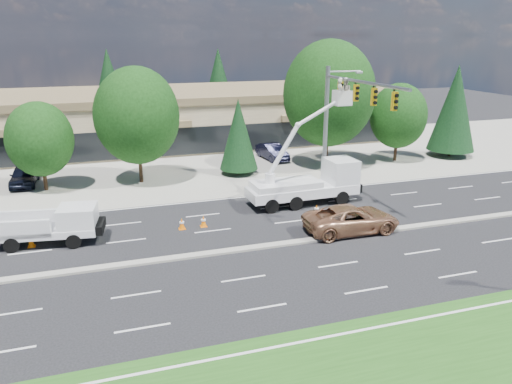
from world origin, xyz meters
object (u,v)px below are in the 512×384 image
object	(u,v)px
minivan	(351,219)
signal_mast	(340,112)
utility_pickup	(54,229)
bucket_truck	(314,177)

from	to	relation	value
minivan	signal_mast	bearing A→B (deg)	-18.82
signal_mast	utility_pickup	world-z (taller)	signal_mast
bucket_truck	minivan	size ratio (longest dim) A/B	1.48
bucket_truck	minivan	bearing A→B (deg)	-92.41
utility_pickup	bucket_truck	xyz separation A→B (m)	(16.56, 2.08, 0.98)
signal_mast	minivan	size ratio (longest dim) A/B	1.79
signal_mast	utility_pickup	size ratio (longest dim) A/B	1.80
utility_pickup	minivan	size ratio (longest dim) A/B	1.00
bucket_truck	signal_mast	bearing A→B (deg)	18.56
signal_mast	minivan	bearing A→B (deg)	-109.54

